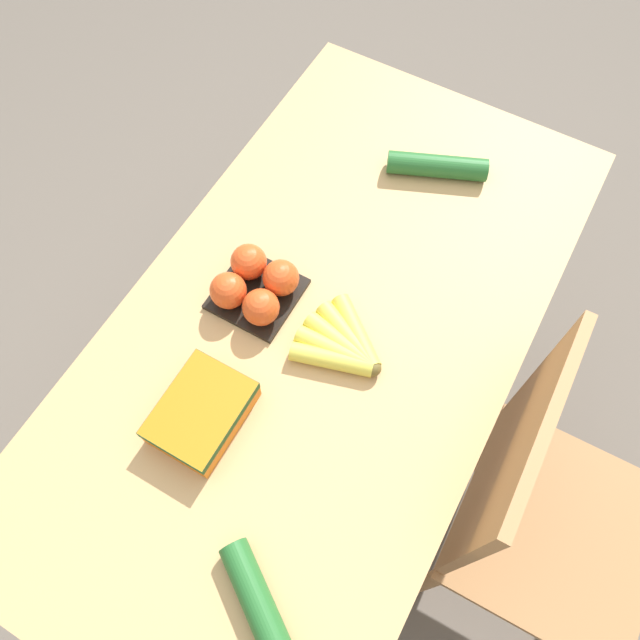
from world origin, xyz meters
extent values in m
plane|color=#665B51|center=(0.00, 0.00, 0.00)|extent=(12.00, 12.00, 0.00)
cube|color=tan|center=(0.00, 0.00, 0.75)|extent=(1.38, 0.73, 0.03)
cylinder|color=tan|center=(-0.63, -0.30, 0.37)|extent=(0.06, 0.06, 0.74)
cylinder|color=tan|center=(0.63, -0.30, 0.37)|extent=(0.06, 0.06, 0.74)
cylinder|color=tan|center=(-0.63, 0.30, 0.37)|extent=(0.06, 0.06, 0.74)
cube|color=#A87547|center=(0.05, 0.60, 0.47)|extent=(0.43, 0.41, 0.03)
cube|color=#A87547|center=(0.05, 0.41, 0.73)|extent=(0.39, 0.03, 0.50)
cylinder|color=#A87547|center=(-0.14, 0.77, 0.23)|extent=(0.04, 0.04, 0.45)
cylinder|color=#A87547|center=(0.23, 0.43, 0.23)|extent=(0.04, 0.04, 0.45)
cylinder|color=#A87547|center=(-0.13, 0.43, 0.23)|extent=(0.04, 0.04, 0.45)
sphere|color=brown|center=(0.03, 0.13, 0.79)|extent=(0.03, 0.03, 0.03)
cylinder|color=#DBCC47|center=(-0.02, 0.07, 0.79)|extent=(0.12, 0.14, 0.04)
cylinder|color=#DBCC47|center=(0.00, 0.06, 0.79)|extent=(0.10, 0.15, 0.04)
cylinder|color=#DBCC47|center=(0.02, 0.05, 0.79)|extent=(0.06, 0.16, 0.04)
cylinder|color=#DBCC47|center=(0.04, 0.05, 0.79)|extent=(0.04, 0.16, 0.04)
cylinder|color=#DBCC47|center=(0.05, 0.05, 0.79)|extent=(0.08, 0.16, 0.04)
cube|color=black|center=(0.00, -0.14, 0.77)|extent=(0.15, 0.15, 0.01)
sphere|color=#DB4C1E|center=(-0.03, -0.18, 0.81)|extent=(0.07, 0.07, 0.07)
sphere|color=#DB4C1E|center=(0.04, -0.18, 0.81)|extent=(0.07, 0.07, 0.07)
sphere|color=#DB4C1E|center=(-0.03, -0.11, 0.81)|extent=(0.07, 0.07, 0.07)
sphere|color=#DB4C1E|center=(0.04, -0.11, 0.81)|extent=(0.07, 0.07, 0.07)
cube|color=orange|center=(0.26, -0.09, 0.80)|extent=(0.18, 0.13, 0.06)
cube|color=#19471E|center=(0.26, -0.09, 0.81)|extent=(0.18, 0.13, 0.02)
cylinder|color=#236028|center=(-0.45, 0.04, 0.79)|extent=(0.13, 0.21, 0.05)
cylinder|color=#236028|center=(0.47, 0.16, 0.79)|extent=(0.16, 0.20, 0.05)
camera|label=1|loc=(0.45, 0.25, 1.84)|focal=35.00mm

